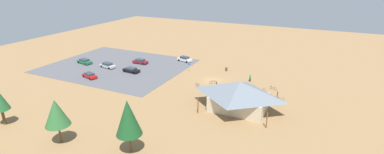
% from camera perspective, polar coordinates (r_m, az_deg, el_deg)
% --- Properties ---
extents(ground, '(160.00, 160.00, 0.00)m').
position_cam_1_polar(ground, '(68.99, 4.21, -0.68)').
color(ground, '#937047').
rests_on(ground, ground).
extents(parking_lot_asphalt, '(36.64, 29.72, 0.05)m').
position_cam_1_polar(parking_lot_asphalt, '(82.07, -14.49, 2.16)').
color(parking_lot_asphalt, '#56565B').
rests_on(parking_lot_asphalt, ground).
extents(bike_pavilion, '(12.88, 9.97, 5.54)m').
position_cam_1_polar(bike_pavilion, '(54.15, 9.33, -3.29)').
color(bike_pavilion, beige).
rests_on(bike_pavilion, ground).
extents(trash_bin, '(0.60, 0.60, 0.90)m').
position_cam_1_polar(trash_bin, '(75.87, 6.82, 1.55)').
color(trash_bin, brown).
rests_on(trash_bin, ground).
extents(lot_sign, '(0.56, 0.08, 2.20)m').
position_cam_1_polar(lot_sign, '(74.56, -0.57, 2.13)').
color(lot_sign, '#99999E').
rests_on(lot_sign, ground).
extents(pine_west, '(3.67, 3.67, 7.09)m').
position_cam_1_polar(pine_west, '(46.92, -25.31, -6.41)').
color(pine_west, brown).
rests_on(pine_west, ground).
extents(pine_far_east, '(3.70, 3.70, 8.15)m').
position_cam_1_polar(pine_far_east, '(41.02, -12.55, -7.86)').
color(pine_far_east, brown).
rests_on(pine_far_east, ground).
extents(bicycle_red_near_sign, '(1.43, 1.06, 0.84)m').
position_cam_1_polar(bicycle_red_near_sign, '(64.93, 1.12, -1.61)').
color(bicycle_red_near_sign, black).
rests_on(bicycle_red_near_sign, ground).
extents(bicycle_yellow_trailside, '(1.56, 0.77, 0.77)m').
position_cam_1_polar(bicycle_yellow_trailside, '(64.28, 11.59, -2.32)').
color(bicycle_yellow_trailside, black).
rests_on(bicycle_yellow_trailside, ground).
extents(bicycle_teal_yard_left, '(1.56, 0.71, 0.80)m').
position_cam_1_polar(bicycle_teal_yard_left, '(65.76, 15.79, -2.16)').
color(bicycle_teal_yard_left, black).
rests_on(bicycle_teal_yard_left, ground).
extents(bicycle_green_mid_cluster, '(1.12, 1.46, 0.83)m').
position_cam_1_polar(bicycle_green_mid_cluster, '(63.61, 13.71, -2.69)').
color(bicycle_green_mid_cluster, black).
rests_on(bicycle_green_mid_cluster, ground).
extents(bicycle_black_yard_center, '(1.42, 1.03, 0.82)m').
position_cam_1_polar(bicycle_black_yard_center, '(66.93, 4.20, -1.01)').
color(bicycle_black_yard_center, black).
rests_on(bicycle_black_yard_center, ground).
extents(bicycle_white_front_row, '(1.66, 0.62, 0.91)m').
position_cam_1_polar(bicycle_white_front_row, '(60.47, 17.00, -4.23)').
color(bicycle_white_front_row, black).
rests_on(bicycle_white_front_row, ground).
extents(bicycle_orange_lone_east, '(1.24, 1.25, 0.80)m').
position_cam_1_polar(bicycle_orange_lone_east, '(64.28, 8.05, -2.09)').
color(bicycle_orange_lone_east, black).
rests_on(bicycle_orange_lone_east, ground).
extents(bicycle_silver_edge_south, '(0.94, 1.44, 0.79)m').
position_cam_1_polar(bicycle_silver_edge_south, '(63.08, 10.06, -2.64)').
color(bicycle_silver_edge_south, black).
rests_on(bicycle_silver_edge_south, ground).
extents(car_black_end_stall, '(4.59, 2.25, 1.26)m').
position_cam_1_polar(car_black_end_stall, '(75.70, -11.94, 1.39)').
color(car_black_end_stall, black).
rests_on(car_black_end_stall, parking_lot_asphalt).
extents(car_maroon_mid_lot, '(4.31, 1.75, 1.30)m').
position_cam_1_polar(car_maroon_mid_lot, '(82.51, -10.21, 3.08)').
color(car_maroon_mid_lot, maroon).
rests_on(car_maroon_mid_lot, parking_lot_asphalt).
extents(car_green_aisle_side, '(4.93, 2.71, 1.34)m').
position_cam_1_polar(car_green_aisle_side, '(86.66, -20.52, 2.94)').
color(car_green_aisle_side, '#1E6B3D').
rests_on(car_green_aisle_side, parking_lot_asphalt).
extents(car_white_inner_stall, '(4.62, 2.69, 1.45)m').
position_cam_1_polar(car_white_inner_stall, '(83.21, -1.47, 3.59)').
color(car_white_inner_stall, white).
rests_on(car_white_inner_stall, parking_lot_asphalt).
extents(car_red_front_row, '(4.54, 2.78, 1.25)m').
position_cam_1_polar(car_red_front_row, '(74.51, -19.65, 0.32)').
color(car_red_front_row, red).
rests_on(car_red_front_row, parking_lot_asphalt).
extents(car_silver_back_corner, '(4.78, 2.38, 1.38)m').
position_cam_1_polar(car_silver_back_corner, '(80.91, -16.40, 2.25)').
color(car_silver_back_corner, '#BCBCC1').
rests_on(car_silver_back_corner, parking_lot_asphalt).
extents(visitor_by_pavilion, '(0.36, 0.39, 1.83)m').
position_cam_1_polar(visitor_by_pavilion, '(69.20, 11.44, -0.12)').
color(visitor_by_pavilion, '#2D3347').
rests_on(visitor_by_pavilion, ground).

